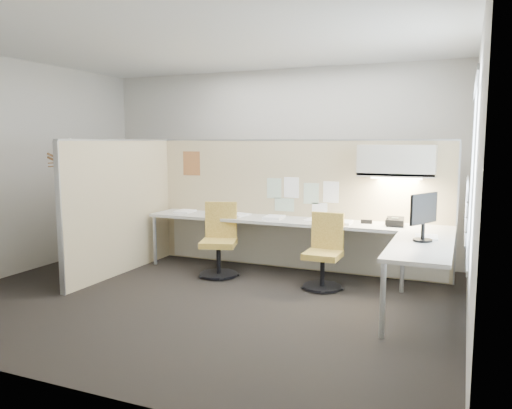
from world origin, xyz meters
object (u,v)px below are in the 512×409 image
at_px(chair_right, 324,254).
at_px(monitor, 424,214).
at_px(desk, 312,233).
at_px(chair_left, 219,242).
at_px(phone, 395,222).

bearing_deg(chair_right, monitor, -18.79).
xyz_separation_m(desk, chair_right, (0.23, -0.27, -0.19)).
bearing_deg(chair_left, desk, -4.57).
relative_size(monitor, phone, 2.22).
bearing_deg(phone, desk, -175.87).
height_order(chair_left, monitor, monitor).
height_order(chair_right, monitor, monitor).
height_order(desk, chair_left, chair_left).
bearing_deg(chair_left, chair_right, -17.56).
bearing_deg(phone, chair_left, -173.57).
xyz_separation_m(desk, monitor, (1.37, -0.68, 0.41)).
bearing_deg(desk, chair_left, -167.56).
bearing_deg(desk, chair_right, -49.47).
bearing_deg(chair_left, monitor, -26.50).
distance_m(chair_left, phone, 2.22).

